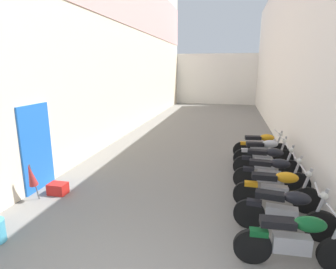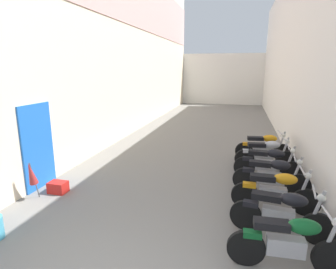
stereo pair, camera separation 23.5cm
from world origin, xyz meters
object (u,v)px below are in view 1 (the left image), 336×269
Objects in this scene: motorcycle_nearest at (296,239)px; motorcycle_fifth at (267,162)px; motorcycle_seventh at (261,145)px; motorcycle_second at (285,210)px; plastic_crate at (58,189)px; motorcycle_fourth at (272,174)px; motorcycle_sixth at (264,152)px; umbrella_leaning at (31,175)px; motorcycle_third at (277,189)px.

motorcycle_fifth is (-0.00, 3.75, 0.00)m from motorcycle_nearest.
motorcycle_second is at bearing -90.00° from motorcycle_seventh.
motorcycle_seventh is 6.52m from plastic_crate.
motorcycle_fourth is 1.00× the size of motorcycle_sixth.
motorcycle_fourth and motorcycle_sixth have the same top height.
motorcycle_fifth is at bearing 26.60° from umbrella_leaning.
motorcycle_nearest is at bearing -90.00° from motorcycle_third.
motorcycle_nearest is at bearing -90.00° from motorcycle_seventh.
motorcycle_sixth is at bearing 90.00° from motorcycle_nearest.
umbrella_leaning is (-5.47, -1.79, 0.18)m from motorcycle_fourth.
umbrella_leaning is at bearing -146.42° from motorcycle_sixth.
motorcycle_nearest is 1.00× the size of motorcycle_sixth.
motorcycle_fifth is at bearing 90.00° from motorcycle_nearest.
motorcycle_fifth is at bearing -90.00° from motorcycle_seventh.
motorcycle_seventh is (-0.00, 3.58, 0.00)m from motorcycle_third.
motorcycle_second is 1.88m from motorcycle_fourth.
motorcycle_third is (0.00, 0.97, 0.00)m from motorcycle_second.
motorcycle_nearest is 1.00× the size of motorcycle_fourth.
motorcycle_fifth is 1.00× the size of motorcycle_seventh.
motorcycle_fourth is 5.76m from umbrella_leaning.
umbrella_leaning is at bearing -170.89° from motorcycle_third.
motorcycle_nearest reaches higher than plastic_crate.
motorcycle_seventh is at bearing 90.00° from motorcycle_nearest.
motorcycle_nearest is 1.00× the size of motorcycle_third.
motorcycle_third reaches higher than plastic_crate.
motorcycle_fourth is 5.35m from plastic_crate.
motorcycle_fifth is at bearing 23.14° from plastic_crate.
motorcycle_sixth is (-0.00, 3.72, 0.00)m from motorcycle_second.
motorcycle_fourth reaches higher than umbrella_leaning.
motorcycle_nearest is 4.64m from motorcycle_sixth.
motorcycle_nearest is at bearing -90.00° from motorcycle_sixth.
motorcycle_second is 4.19× the size of plastic_crate.
umbrella_leaning is at bearing -140.81° from motorcycle_seventh.
motorcycle_fourth and motorcycle_fifth have the same top height.
motorcycle_third and motorcycle_seventh have the same top height.
motorcycle_nearest is 1.89m from motorcycle_third.
motorcycle_fifth and motorcycle_sixth have the same top height.
motorcycle_fourth is at bearing -90.00° from motorcycle_seventh.
umbrella_leaning is at bearing -161.86° from motorcycle_fourth.
motorcycle_seventh is (-0.00, 2.67, 0.00)m from motorcycle_fourth.
motorcycle_fourth is 1.00× the size of motorcycle_fifth.
motorcycle_nearest is 5.47m from motorcycle_seventh.
motorcycle_second and motorcycle_fourth have the same top height.
motorcycle_second is 1.00× the size of motorcycle_third.
motorcycle_nearest is 1.00× the size of motorcycle_fifth.
motorcycle_sixth is at bearing 33.58° from umbrella_leaning.
motorcycle_fourth is (0.00, 1.88, 0.00)m from motorcycle_second.
motorcycle_second is at bearing -90.00° from motorcycle_sixth.
motorcycle_nearest and motorcycle_fifth have the same top height.
motorcycle_seventh is at bearing 39.19° from umbrella_leaning.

